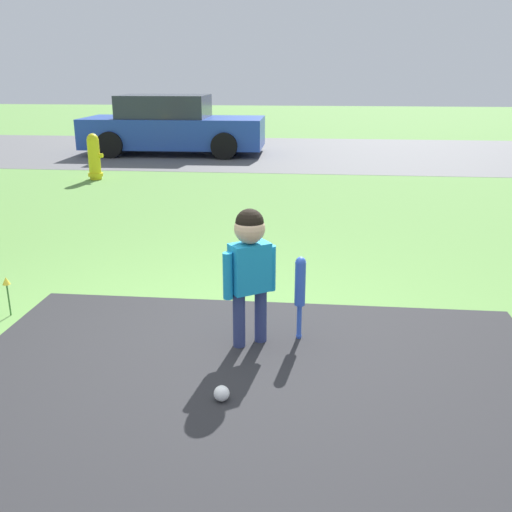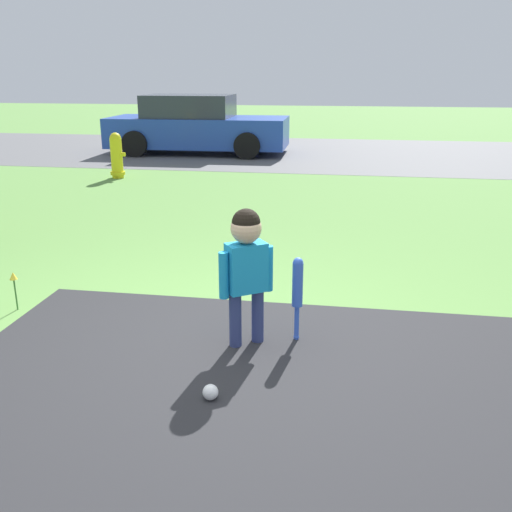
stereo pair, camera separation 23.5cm
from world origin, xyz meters
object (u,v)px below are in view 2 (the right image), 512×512
object	(u,v)px
sports_ball	(210,392)
fire_hydrant	(117,156)
baseball_bat	(297,287)
parked_car	(197,126)
child	(246,258)

from	to	relation	value
sports_ball	fire_hydrant	distance (m)	7.63
baseball_bat	sports_ball	size ratio (longest dim) A/B	6.63
sports_ball	fire_hydrant	size ratio (longest dim) A/B	0.12
fire_hydrant	parked_car	xyz separation A→B (m)	(0.55, 3.43, 0.23)
child	sports_ball	bearing A→B (deg)	-130.84
child	parked_car	world-z (taller)	parked_car
parked_car	fire_hydrant	bearing A→B (deg)	-100.52
sports_ball	parked_car	distance (m)	10.66
child	fire_hydrant	distance (m)	7.01
fire_hydrant	parked_car	size ratio (longest dim) A/B	0.19
child	fire_hydrant	xyz separation A→B (m)	(-3.46, 6.10, -0.24)
parked_car	child	bearing A→B (deg)	-74.40
baseball_bat	parked_car	xyz separation A→B (m)	(-3.24, 9.41, 0.22)
fire_hydrant	baseball_bat	bearing A→B (deg)	-57.63
sports_ball	parked_car	size ratio (longest dim) A/B	0.02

